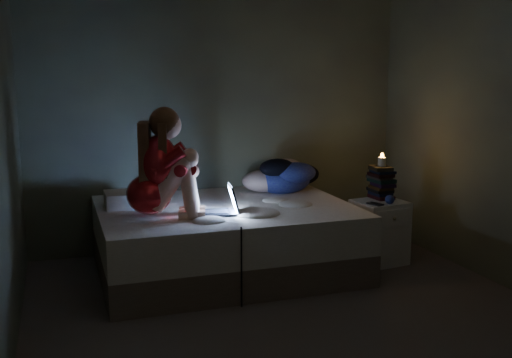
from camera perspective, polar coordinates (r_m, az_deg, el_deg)
name	(u,v)px	position (r m, az deg, el deg)	size (l,w,h in m)	color
floor	(295,319)	(4.24, 3.79, -13.19)	(3.60, 3.80, 0.02)	#4D4746
wall_back	(220,112)	(5.71, -3.42, 6.44)	(3.60, 0.02, 2.60)	#41433E
wall_front	(506,178)	(2.28, 22.77, 0.10)	(3.60, 0.02, 2.60)	#41433E
bed	(226,239)	(5.06, -2.92, -5.71)	(2.07, 1.55, 0.57)	beige
pillow	(132,199)	(5.07, -11.80, -1.86)	(0.43, 0.31, 0.12)	white
woman	(148,163)	(4.58, -10.28, 1.55)	(0.53, 0.34, 0.85)	maroon
laptop	(215,199)	(4.67, -3.93, -1.93)	(0.35, 0.24, 0.24)	black
clothes_pile	(283,174)	(5.56, 2.56, 0.49)	(0.55, 0.44, 0.33)	navy
nightstand	(379,232)	(5.40, 11.67, -4.98)	(0.42, 0.37, 0.56)	silver
book_stack	(381,182)	(5.41, 11.87, -0.32)	(0.19, 0.25, 0.30)	black
candle	(382,161)	(5.38, 11.94, 1.65)	(0.07, 0.07, 0.08)	beige
phone	(373,204)	(5.19, 11.12, -2.33)	(0.07, 0.14, 0.01)	black
blue_orb	(388,200)	(5.21, 12.51, -1.94)	(0.08, 0.08, 0.08)	navy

